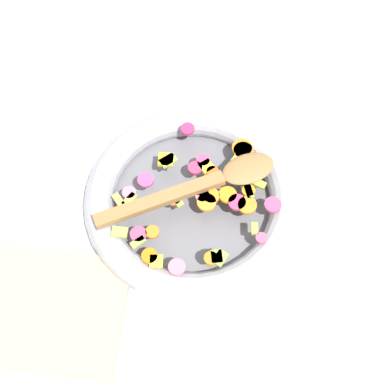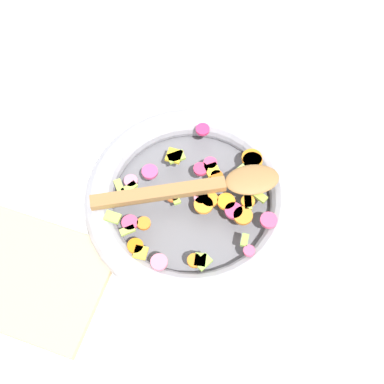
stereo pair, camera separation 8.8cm
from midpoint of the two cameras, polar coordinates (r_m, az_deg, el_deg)
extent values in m
plane|color=silver|center=(0.92, -2.71, -1.70)|extent=(4.00, 4.00, 0.00)
cylinder|color=slate|center=(0.92, -2.73, -1.54)|extent=(0.31, 0.31, 0.01)
torus|color=#9E9EA5|center=(0.90, -2.78, -1.01)|extent=(0.36, 0.36, 0.05)
cylinder|color=orange|center=(0.87, -0.81, -0.70)|extent=(0.03, 0.03, 0.01)
cylinder|color=orange|center=(0.92, 2.64, 4.45)|extent=(0.04, 0.04, 0.01)
cylinder|color=orange|center=(0.83, -7.57, -7.10)|extent=(0.03, 0.03, 0.01)
cylinder|color=orange|center=(0.83, -1.01, -7.41)|extent=(0.03, 0.03, 0.01)
cylinder|color=orange|center=(0.87, -4.82, -0.97)|extent=(0.03, 0.03, 0.01)
cylinder|color=orange|center=(0.88, -2.20, 0.14)|extent=(0.03, 0.03, 0.01)
cylinder|color=orange|center=(0.86, -1.33, -1.40)|extent=(0.04, 0.04, 0.01)
cylinder|color=orange|center=(0.86, 3.04, -1.72)|extent=(0.04, 0.04, 0.01)
cylinder|color=orange|center=(0.87, 0.95, -0.79)|extent=(0.04, 0.04, 0.01)
cylinder|color=orange|center=(0.88, 3.22, -0.15)|extent=(0.02, 0.02, 0.01)
cylinder|color=orange|center=(0.91, 2.77, 4.15)|extent=(0.04, 0.04, 0.01)
cylinder|color=orange|center=(0.89, -0.59, 1.89)|extent=(0.03, 0.03, 0.01)
cylinder|color=orange|center=(0.85, -7.20, -4.56)|extent=(0.03, 0.03, 0.01)
cube|color=#93AB3E|center=(0.88, 4.19, 0.70)|extent=(0.03, 0.02, 0.01)
cube|color=#98C34A|center=(0.83, -0.02, -7.36)|extent=(0.03, 0.03, 0.01)
cube|color=#B5CC4E|center=(0.88, -10.58, -1.29)|extent=(0.03, 0.03, 0.01)
cube|color=#86B342|center=(0.85, 3.77, -4.22)|extent=(0.01, 0.02, 0.01)
cube|color=#A6C65A|center=(0.90, 2.02, 3.33)|extent=(0.02, 0.03, 0.01)
cube|color=#A0C846|center=(0.91, -5.33, 3.10)|extent=(0.03, 0.03, 0.01)
cube|color=#A2BB4E|center=(0.85, -8.77, -5.63)|extent=(0.03, 0.02, 0.01)
cube|color=#99C045|center=(0.87, 3.24, -0.24)|extent=(0.02, 0.03, 0.01)
cube|color=#9CBD47|center=(0.87, -4.62, -1.02)|extent=(0.03, 0.03, 0.01)
cube|color=#96B740|center=(0.83, -0.39, -7.23)|extent=(0.02, 0.02, 0.01)
cube|color=#A7CE4E|center=(0.86, -10.64, -4.53)|extent=(0.03, 0.02, 0.01)
cube|color=#B7D74F|center=(0.88, -9.55, -1.12)|extent=(0.02, 0.03, 0.01)
cylinder|color=#D72D63|center=(0.94, -3.16, 6.49)|extent=(0.03, 0.03, 0.01)
cylinder|color=pink|center=(0.82, -4.69, -8.29)|extent=(0.04, 0.04, 0.01)
cylinder|color=#E0456F|center=(0.87, 5.77, -1.65)|extent=(0.03, 0.03, 0.01)
cylinder|color=#C83660|center=(0.90, -2.58, 2.32)|extent=(0.03, 0.03, 0.01)
cylinder|color=#D94F75|center=(0.84, 4.47, -5.22)|extent=(0.02, 0.02, 0.01)
cylinder|color=#DD436E|center=(0.90, -1.59, 3.12)|extent=(0.03, 0.03, 0.01)
cylinder|color=#C63B69|center=(0.87, 1.95, -1.39)|extent=(0.04, 0.04, 0.01)
cylinder|color=#C54369|center=(0.85, -8.69, -4.78)|extent=(0.04, 0.04, 0.01)
cylinder|color=pink|center=(0.88, -9.55, -0.37)|extent=(0.03, 0.03, 0.01)
cylinder|color=#D2477D|center=(0.89, -7.77, 1.00)|extent=(0.04, 0.04, 0.01)
cylinder|color=pink|center=(0.87, -1.75, -0.69)|extent=(0.03, 0.03, 0.01)
cube|color=yellow|center=(0.90, -1.24, 2.47)|extent=(0.03, 0.03, 0.01)
cube|color=yellow|center=(0.83, -6.87, -7.66)|extent=(0.02, 0.02, 0.01)
cube|color=gold|center=(0.91, -5.57, 3.18)|extent=(0.03, 0.03, 0.01)
cube|color=olive|center=(0.86, -6.32, -1.07)|extent=(0.20, 0.12, 0.01)
ellipsoid|color=olive|center=(0.88, 3.20, 2.24)|extent=(0.11, 0.09, 0.01)
cube|color=tan|center=(0.90, -19.88, -11.76)|extent=(0.30, 0.19, 0.02)
camera|label=1|loc=(0.04, -92.88, -5.47)|focal=50.00mm
camera|label=2|loc=(0.04, 87.12, 5.47)|focal=50.00mm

